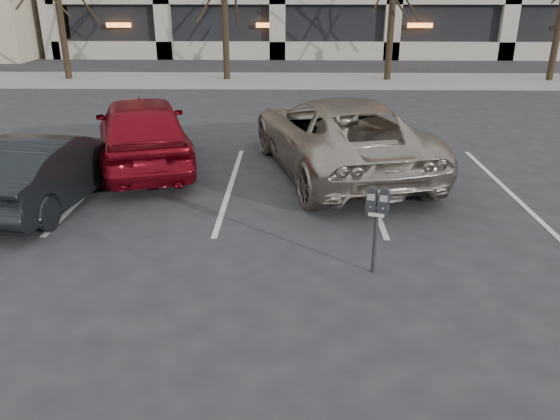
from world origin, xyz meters
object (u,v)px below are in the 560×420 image
object	(u,v)px
car_red	(143,131)
parking_meter	(377,210)
suv_silver	(338,135)
car_dark	(50,169)

from	to	relation	value
car_red	parking_meter	bearing A→B (deg)	114.62
suv_silver	car_red	bearing A→B (deg)	-17.91
suv_silver	car_dark	bearing A→B (deg)	6.10
parking_meter	car_red	world-z (taller)	car_red
parking_meter	car_dark	distance (m)	6.24
parking_meter	car_dark	size ratio (longest dim) A/B	0.31
car_red	car_dark	bearing A→B (deg)	46.02
suv_silver	car_red	world-z (taller)	suv_silver
car_dark	car_red	bearing A→B (deg)	-108.06
suv_silver	car_dark	world-z (taller)	suv_silver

